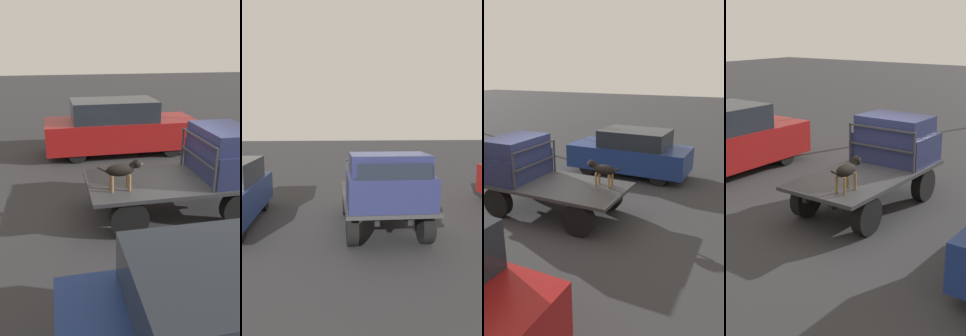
# 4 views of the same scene
# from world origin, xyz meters

# --- Properties ---
(ground_plane) EXTENTS (80.00, 80.00, 0.00)m
(ground_plane) POSITION_xyz_m (0.00, 0.00, 0.00)
(ground_plane) COLOR #2D2D30
(flatbed_truck) EXTENTS (3.88, 1.91, 0.85)m
(flatbed_truck) POSITION_xyz_m (0.00, 0.00, 0.61)
(flatbed_truck) COLOR black
(flatbed_truck) RESTS_ON ground
(truck_cab) EXTENTS (1.29, 1.79, 1.12)m
(truck_cab) POSITION_xyz_m (1.22, 0.00, 1.38)
(truck_cab) COLOR #1E2347
(truck_cab) RESTS_ON flatbed_truck
(truck_headboard) EXTENTS (0.04, 1.79, 0.93)m
(truck_headboard) POSITION_xyz_m (0.53, 0.00, 1.46)
(truck_headboard) COLOR #2D2D30
(truck_headboard) RESTS_ON flatbed_truck
(dog) EXTENTS (0.95, 0.25, 0.69)m
(dog) POSITION_xyz_m (-1.23, -0.36, 1.29)
(dog) COLOR brown
(dog) RESTS_ON flatbed_truck
(parked_sedan) EXTENTS (4.25, 1.73, 1.65)m
(parked_sedan) POSITION_xyz_m (-0.61, -4.01, 0.83)
(parked_sedan) COLOR black
(parked_sedan) RESTS_ON ground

